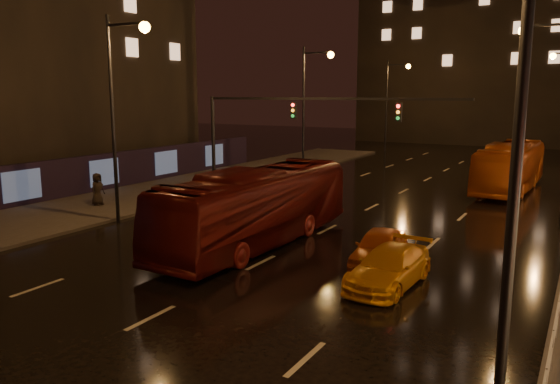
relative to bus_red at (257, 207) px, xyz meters
name	(u,v)px	position (x,y,z in m)	size (l,w,h in m)	color
ground	(359,214)	(1.50, 7.85, -1.64)	(140.00, 140.00, 0.00)	black
sidewalk_left	(109,204)	(-12.00, 2.85, -1.57)	(7.00, 70.00, 0.15)	#38332D
building_distant	(546,0)	(5.50, 59.85, 16.36)	(44.00, 16.00, 36.00)	black
hoarding_left	(20,186)	(-15.70, -0.15, -0.39)	(0.30, 46.00, 2.50)	black
traffic_signal	(277,123)	(-3.56, 7.85, 3.09)	(15.31, 0.32, 6.20)	black
streetlight_right	(475,87)	(10.42, -10.15, 4.79)	(2.64, 0.50, 10.00)	black
bus_red	(257,207)	(0.00, 0.00, 0.00)	(2.76, 11.78, 3.28)	#4B0D0A
bus_curb	(510,167)	(7.50, 19.61, -0.04)	(2.68, 11.47, 3.19)	#A34210
taxi_near	(379,247)	(5.50, -0.15, -0.96)	(1.60, 3.97, 1.35)	#B94C11
taxi_far	(389,267)	(6.55, -2.15, -1.00)	(1.80, 4.43, 1.29)	orange
pedestrian_c	(97,189)	(-11.95, 2.05, -0.58)	(0.89, 0.58, 1.82)	black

